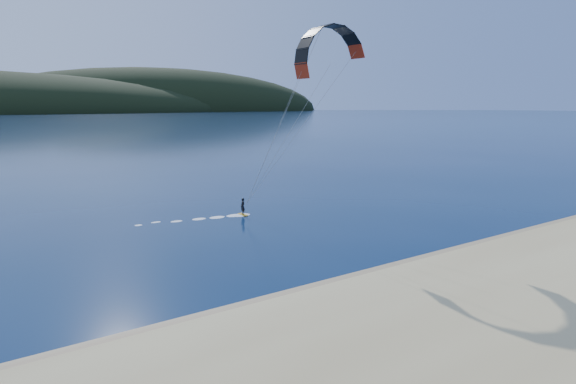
{
  "coord_description": "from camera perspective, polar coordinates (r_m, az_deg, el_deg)",
  "views": [
    {
      "loc": [
        -15.51,
        -16.26,
        10.82
      ],
      "look_at": [
        2.23,
        10.0,
        5.0
      ],
      "focal_mm": 29.68,
      "sensor_mm": 36.0,
      "label": 1
    }
  ],
  "objects": [
    {
      "name": "kitesurfer_near",
      "position": [
        46.11,
        4.49,
        14.35
      ],
      "size": [
        21.46,
        7.94,
        17.53
      ],
      "color": "gold",
      "rests_on": "ground"
    },
    {
      "name": "wet_sand",
      "position": [
        28.06,
        2.57,
        -12.17
      ],
      "size": [
        220.0,
        2.5,
        0.1
      ],
      "color": "#987C58",
      "rests_on": "ground"
    },
    {
      "name": "ground",
      "position": [
        24.94,
        8.97,
        -15.44
      ],
      "size": [
        1800.0,
        1800.0,
        0.0
      ],
      "primitive_type": "plane",
      "color": "#081E3D",
      "rests_on": "ground"
    }
  ]
}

